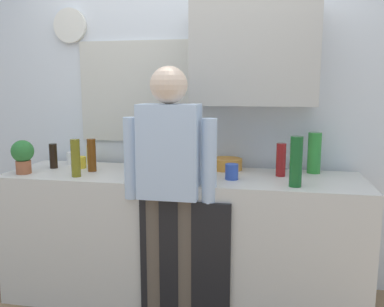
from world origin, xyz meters
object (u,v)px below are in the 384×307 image
Objects in this scene: cup_yellow_cup at (81,162)px; storage_canister at (195,160)px; bottle_clear_soda at (314,153)px; potted_plant at (23,155)px; coffee_maker at (148,148)px; bottle_dark_sauce at (53,156)px; mixing_bowl at (227,164)px; person_at_sink at (170,176)px; cup_white_mug at (72,158)px; bottle_amber_beer at (92,155)px; bottle_green_wine at (296,162)px; bottle_olive_oil at (76,158)px; dish_soap at (91,154)px; bottle_red_vinegar at (281,160)px; cup_blue_mug at (232,172)px.

storage_canister is (0.84, 0.03, 0.04)m from cup_yellow_cup.
potted_plant is at bearing -168.38° from bottle_clear_soda.
coffee_maker is 0.70m from bottle_dark_sauce.
person_at_sink reaches higher than mixing_bowl.
bottle_clear_soda is 2.95× the size of cup_white_mug.
bottle_amber_beer reaches higher than bottle_dark_sauce.
bottle_amber_beer is 0.17m from cup_yellow_cup.
coffee_maker reaches higher than bottle_amber_beer.
bottle_green_wine reaches higher than mixing_bowl.
bottle_olive_oil is 0.43m from dish_soap.
mixing_bowl is at bearing 0.33° from dish_soap.
bottle_amber_beer is 0.73m from storage_canister.
cup_yellow_cup is 0.50× the size of storage_canister.
bottle_green_wine is 3.53× the size of cup_yellow_cup.
bottle_clear_soda is 1.99m from potted_plant.
coffee_maker reaches higher than bottle_red_vinegar.
bottle_clear_soda is 0.17× the size of person_at_sink.
bottle_olive_oil is 1.61m from bottle_clear_soda.
mixing_bowl is 1.29× the size of storage_canister.
dish_soap is at bearing 164.76° from cup_blue_mug.
potted_plant reaches higher than cup_yellow_cup.
bottle_amber_beer reaches higher than mixing_bowl.
storage_canister reaches higher than cup_yellow_cup.
bottle_green_wine is at bearing -73.81° from bottle_red_vinegar.
person_at_sink is (0.66, -0.11, -0.07)m from bottle_olive_oil.
cup_white_mug is at bearing 65.34° from potted_plant.
bottle_clear_soda is 1.22× the size of potted_plant.
mixing_bowl is 1.04m from dish_soap.
potted_plant is (-0.17, -0.36, 0.08)m from cup_white_mug.
dish_soap reaches higher than mixing_bowl.
person_at_sink reaches higher than cup_yellow_cup.
storage_canister is (1.14, 0.28, -0.05)m from potted_plant.
cup_yellow_cup is at bearing -170.19° from coffee_maker.
bottle_clear_soda is at bearing 0.11° from dish_soap.
person_at_sink is at bearing -118.46° from mixing_bowl.
bottle_dark_sauce is 1.62m from bottle_red_vinegar.
bottle_olive_oil is at bearing -98.95° from bottle_amber_beer.
storage_canister reaches higher than cup_blue_mug.
cup_blue_mug is 1.42m from potted_plant.
person_at_sink is at bearing -26.37° from cup_yellow_cup.
dish_soap is (-0.09, 0.42, -0.05)m from bottle_olive_oil.
bottle_dark_sauce is at bearing 172.35° from bottle_green_wine.
coffee_maker is 0.58m from mixing_bowl.
cup_blue_mug is 1.18× the size of cup_yellow_cup.
bottle_amber_beer is 0.27m from dish_soap.
potted_plant reaches higher than storage_canister.
bottle_amber_beer is at bearing 172.64° from bottle_green_wine.
bottle_green_wine is 1.36× the size of mixing_bowl.
potted_plant is at bearing -176.13° from cup_blue_mug.
bottle_olive_oil is at bearing -137.51° from coffee_maker.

